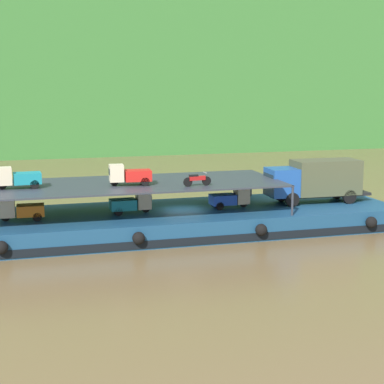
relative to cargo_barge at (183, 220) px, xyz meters
name	(u,v)px	position (x,y,z in m)	size (l,w,h in m)	color
ground_plane	(183,231)	(0.00, 0.03, -0.75)	(400.00, 400.00, 0.00)	brown
hillside_far_bank	(83,16)	(0.00, 60.23, 19.55)	(122.47, 33.98, 36.05)	#387533
cargo_barge	(183,220)	(0.00, 0.00, 0.00)	(29.81, 9.13, 1.50)	navy
covered_lorry	(315,179)	(9.92, -0.06, 2.44)	(7.90, 2.46, 3.10)	#1E4C99
cargo_rack	(128,184)	(-3.80, 0.03, 2.69)	(20.61, 7.71, 2.00)	#2D333D
mini_truck_lower_stern	(21,210)	(-10.72, -0.46, 1.44)	(2.77, 1.24, 1.38)	orange
mini_truck_lower_aft	(131,203)	(-3.63, -0.20, 1.44)	(2.76, 1.24, 1.38)	teal
mini_truck_lower_mid	(230,198)	(3.33, -0.28, 1.44)	(2.76, 1.23, 1.38)	#1E47B7
mini_truck_upper_stern	(18,178)	(-10.82, -0.05, 3.44)	(2.79, 1.28, 1.38)	teal
mini_truck_upper_mid	(129,175)	(-3.83, -0.74, 3.44)	(2.79, 1.29, 1.38)	red
motorcycle_upper_port	(197,179)	(0.33, -2.28, 3.18)	(1.90, 0.55, 0.87)	black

